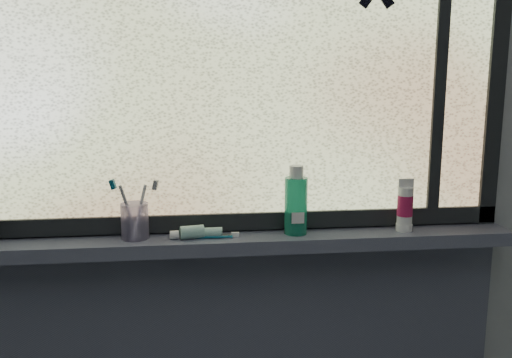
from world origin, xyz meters
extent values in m
cube|color=#9EA3A8|center=(0.00, 1.30, 1.25)|extent=(3.00, 0.01, 2.50)
cube|color=#4B4F64|center=(0.00, 1.23, 1.00)|extent=(1.62, 0.14, 0.04)
cube|color=silver|center=(0.00, 1.28, 1.53)|extent=(1.50, 0.01, 1.00)
cube|color=black|center=(0.00, 1.28, 1.05)|extent=(1.60, 0.03, 0.05)
cube|color=black|center=(0.78, 1.28, 1.53)|extent=(0.05, 0.03, 1.10)
cube|color=black|center=(0.60, 1.28, 1.53)|extent=(0.03, 0.03, 1.00)
cylinder|color=#B6AAE1|center=(-0.29, 1.24, 1.07)|extent=(0.09, 0.09, 0.10)
cylinder|color=#1EA078|center=(0.17, 1.23, 1.12)|extent=(0.07, 0.07, 0.17)
cylinder|color=silver|center=(0.49, 1.22, 1.10)|extent=(0.05, 0.05, 0.11)
camera|label=1|loc=(-0.13, -0.34, 1.50)|focal=40.00mm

